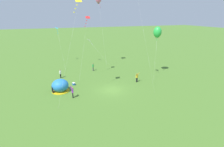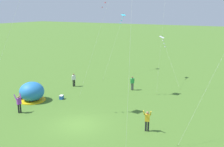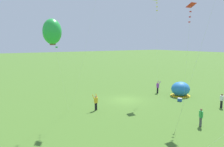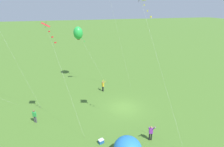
{
  "view_description": "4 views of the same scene",
  "coord_description": "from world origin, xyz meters",
  "px_view_note": "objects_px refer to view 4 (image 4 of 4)",
  "views": [
    {
      "loc": [
        -9.35,
        -25.23,
        12.04
      ],
      "look_at": [
        0.03,
        0.01,
        2.92
      ],
      "focal_mm": 28.0,
      "sensor_mm": 36.0,
      "label": 1
    },
    {
      "loc": [
        12.94,
        -16.83,
        9.74
      ],
      "look_at": [
        0.42,
        5.12,
        3.53
      ],
      "focal_mm": 42.0,
      "sensor_mm": 36.0,
      "label": 2
    },
    {
      "loc": [
        17.32,
        23.38,
        7.83
      ],
      "look_at": [
        2.54,
        0.39,
        3.91
      ],
      "focal_mm": 35.0,
      "sensor_mm": 36.0,
      "label": 3
    },
    {
      "loc": [
        -19.56,
        7.01,
        13.3
      ],
      "look_at": [
        3.13,
        0.9,
        3.99
      ],
      "focal_mm": 28.0,
      "sensor_mm": 36.0,
      "label": 4
    }
  ],
  "objects_px": {
    "person_with_toddler": "(35,116)",
    "kite_yellow": "(143,4)",
    "cooler_box": "(101,141)",
    "person_flying_kite": "(151,132)",
    "kite_red": "(48,30)",
    "person_arms_raised": "(103,86)",
    "kite_green": "(78,33)"
  },
  "relations": [
    {
      "from": "cooler_box",
      "to": "person_with_toddler",
      "type": "xyz_separation_m",
      "value": [
        5.4,
        6.97,
        0.74
      ]
    },
    {
      "from": "person_arms_raised",
      "to": "kite_green",
      "type": "distance_m",
      "value": 10.08
    },
    {
      "from": "person_arms_raised",
      "to": "kite_green",
      "type": "bearing_deg",
      "value": 27.3
    },
    {
      "from": "kite_green",
      "to": "kite_red",
      "type": "bearing_deg",
      "value": 164.13
    },
    {
      "from": "person_flying_kite",
      "to": "kite_yellow",
      "type": "bearing_deg",
      "value": 30.76
    },
    {
      "from": "cooler_box",
      "to": "person_flying_kite",
      "type": "xyz_separation_m",
      "value": [
        -0.9,
        -5.08,
        0.78
      ]
    },
    {
      "from": "person_with_toddler",
      "to": "kite_red",
      "type": "relative_size",
      "value": 0.15
    },
    {
      "from": "person_arms_raised",
      "to": "kite_green",
      "type": "relative_size",
      "value": 0.19
    },
    {
      "from": "kite_yellow",
      "to": "kite_red",
      "type": "bearing_deg",
      "value": 69.3
    },
    {
      "from": "kite_yellow",
      "to": "person_flying_kite",
      "type": "bearing_deg",
      "value": -149.24
    },
    {
      "from": "kite_green",
      "to": "kite_yellow",
      "type": "relative_size",
      "value": 0.69
    },
    {
      "from": "cooler_box",
      "to": "kite_green",
      "type": "bearing_deg",
      "value": 1.03
    },
    {
      "from": "person_flying_kite",
      "to": "kite_yellow",
      "type": "xyz_separation_m",
      "value": [
        1.71,
        1.02,
        12.32
      ]
    },
    {
      "from": "person_with_toddler",
      "to": "kite_red",
      "type": "xyz_separation_m",
      "value": [
        -1.53,
        -2.91,
        10.11
      ]
    },
    {
      "from": "cooler_box",
      "to": "person_with_toddler",
      "type": "relative_size",
      "value": 0.36
    },
    {
      "from": "kite_green",
      "to": "kite_red",
      "type": "xyz_separation_m",
      "value": [
        -13.19,
        3.75,
        2.35
      ]
    },
    {
      "from": "person_with_toddler",
      "to": "kite_green",
      "type": "height_order",
      "value": "kite_green"
    },
    {
      "from": "kite_green",
      "to": "kite_yellow",
      "type": "bearing_deg",
      "value": -164.96
    },
    {
      "from": "cooler_box",
      "to": "person_arms_raised",
      "type": "distance_m",
      "value": 11.65
    },
    {
      "from": "kite_yellow",
      "to": "kite_red",
      "type": "distance_m",
      "value": 8.97
    },
    {
      "from": "kite_red",
      "to": "person_with_toddler",
      "type": "bearing_deg",
      "value": 62.36
    },
    {
      "from": "person_with_toddler",
      "to": "kite_yellow",
      "type": "relative_size",
      "value": 0.12
    },
    {
      "from": "cooler_box",
      "to": "kite_yellow",
      "type": "height_order",
      "value": "kite_yellow"
    },
    {
      "from": "person_flying_kite",
      "to": "kite_green",
      "type": "distance_m",
      "value": 20.29
    },
    {
      "from": "person_arms_raised",
      "to": "kite_yellow",
      "type": "xyz_separation_m",
      "value": [
        -10.51,
        -1.4,
        12.32
      ]
    },
    {
      "from": "person_with_toddler",
      "to": "kite_yellow",
      "type": "distance_m",
      "value": 17.19
    },
    {
      "from": "person_flying_kite",
      "to": "person_arms_raised",
      "type": "bearing_deg",
      "value": 11.19
    },
    {
      "from": "person_arms_raised",
      "to": "kite_green",
      "type": "xyz_separation_m",
      "value": [
        5.76,
        2.97,
        7.73
      ]
    },
    {
      "from": "person_flying_kite",
      "to": "kite_green",
      "type": "relative_size",
      "value": 0.19
    },
    {
      "from": "person_with_toddler",
      "to": "person_flying_kite",
      "type": "bearing_deg",
      "value": -117.6
    },
    {
      "from": "kite_green",
      "to": "kite_red",
      "type": "height_order",
      "value": "kite_red"
    },
    {
      "from": "cooler_box",
      "to": "kite_yellow",
      "type": "xyz_separation_m",
      "value": [
        0.81,
        -4.06,
        13.1
      ]
    }
  ]
}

